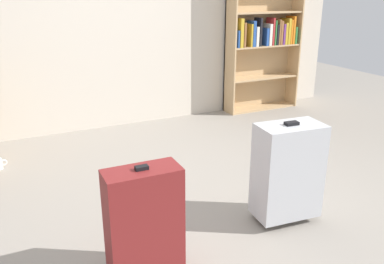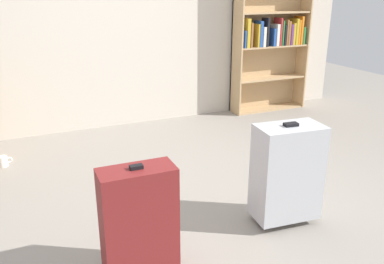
{
  "view_description": "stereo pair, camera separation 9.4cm",
  "coord_description": "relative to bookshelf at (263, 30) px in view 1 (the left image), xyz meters",
  "views": [
    {
      "loc": [
        -1.27,
        -2.35,
        1.51
      ],
      "look_at": [
        -0.08,
        0.08,
        0.55
      ],
      "focal_mm": 38.14,
      "sensor_mm": 36.0,
      "label": 1
    },
    {
      "loc": [
        -1.18,
        -2.39,
        1.51
      ],
      "look_at": [
        -0.08,
        0.08,
        0.55
      ],
      "focal_mm": 38.14,
      "sensor_mm": 36.0,
      "label": 2
    }
  ],
  "objects": [
    {
      "name": "suitcase_silver",
      "position": [
        -1.46,
        -2.39,
        -0.64
      ],
      "size": [
        0.45,
        0.29,
        0.71
      ],
      "color": "#B7BABF",
      "rests_on": "ground"
    },
    {
      "name": "ground_plane",
      "position": [
        -1.84,
        -1.96,
        -1.01
      ],
      "size": [
        10.08,
        10.08,
        0.0
      ],
      "primitive_type": "plane",
      "color": "gray"
    },
    {
      "name": "back_wall",
      "position": [
        -1.84,
        0.16,
        0.29
      ],
      "size": [
        5.76,
        0.1,
        2.6
      ],
      "primitive_type": "cube",
      "color": "beige",
      "rests_on": "ground"
    },
    {
      "name": "bookshelf",
      "position": [
        0.0,
        0.0,
        0.0
      ],
      "size": [
        1.0,
        0.25,
        2.03
      ],
      "color": "tan",
      "rests_on": "ground"
    },
    {
      "name": "suitcase_dark_red",
      "position": [
        -2.51,
        -2.51,
        -0.66
      ],
      "size": [
        0.4,
        0.19,
        0.66
      ],
      "color": "maroon",
      "rests_on": "ground"
    }
  ]
}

